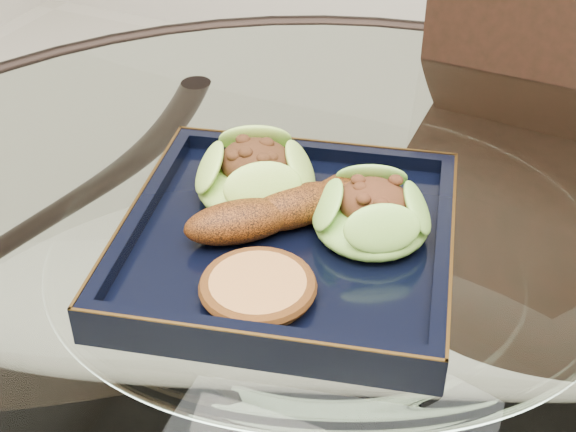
% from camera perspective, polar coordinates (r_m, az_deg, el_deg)
% --- Properties ---
extents(dining_table, '(1.13, 1.13, 0.77)m').
position_cam_1_polar(dining_table, '(0.77, 2.30, -14.26)').
color(dining_table, white).
rests_on(dining_table, ground).
extents(dining_chair, '(0.43, 0.43, 0.97)m').
position_cam_1_polar(dining_chair, '(1.03, 16.91, -4.87)').
color(dining_chair, black).
rests_on(dining_chair, ground).
extents(navy_plate, '(0.33, 0.33, 0.02)m').
position_cam_1_polar(navy_plate, '(0.67, 0.00, -2.07)').
color(navy_plate, black).
rests_on(navy_plate, dining_table).
extents(lettuce_wrap_left, '(0.11, 0.11, 0.04)m').
position_cam_1_polar(lettuce_wrap_left, '(0.71, -2.34, 2.68)').
color(lettuce_wrap_left, '#76AA31').
rests_on(lettuce_wrap_left, navy_plate).
extents(lettuce_wrap_right, '(0.10, 0.10, 0.03)m').
position_cam_1_polar(lettuce_wrap_right, '(0.66, 5.96, -0.09)').
color(lettuce_wrap_right, '#5B9D2D').
rests_on(lettuce_wrap_right, navy_plate).
extents(roasted_plantain, '(0.15, 0.17, 0.04)m').
position_cam_1_polar(roasted_plantain, '(0.67, 0.57, 0.70)').
color(roasted_plantain, '#662D0A').
rests_on(roasted_plantain, navy_plate).
extents(crumb_patty, '(0.10, 0.10, 0.01)m').
position_cam_1_polar(crumb_patty, '(0.61, -2.16, -5.17)').
color(crumb_patty, '#B6743C').
rests_on(crumb_patty, navy_plate).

